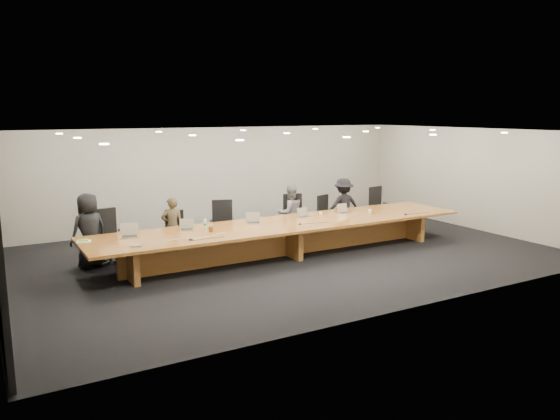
# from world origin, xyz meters

# --- Properties ---
(ground) EXTENTS (12.00, 12.00, 0.00)m
(ground) POSITION_xyz_m (0.00, 0.00, 0.00)
(ground) COLOR black
(ground) RESTS_ON ground
(back_wall) EXTENTS (12.00, 0.02, 2.80)m
(back_wall) POSITION_xyz_m (0.00, 4.00, 1.40)
(back_wall) COLOR silver
(back_wall) RESTS_ON ground
(conference_table) EXTENTS (9.00, 1.80, 0.75)m
(conference_table) POSITION_xyz_m (0.00, 0.00, 0.52)
(conference_table) COLOR brown
(conference_table) RESTS_ON ground
(chair_far_left) EXTENTS (0.70, 0.70, 1.20)m
(chair_far_left) POSITION_xyz_m (-3.65, 1.29, 0.60)
(chair_far_left) COLOR black
(chair_far_left) RESTS_ON ground
(chair_left) EXTENTS (0.64, 0.64, 1.02)m
(chair_left) POSITION_xyz_m (-2.18, 1.32, 0.51)
(chair_left) COLOR black
(chair_left) RESTS_ON ground
(chair_mid_left) EXTENTS (0.76, 0.76, 1.17)m
(chair_mid_left) POSITION_xyz_m (-1.00, 1.29, 0.58)
(chair_mid_left) COLOR black
(chair_mid_left) RESTS_ON ground
(chair_mid_right) EXTENTS (0.74, 0.74, 1.18)m
(chair_mid_right) POSITION_xyz_m (0.97, 1.24, 0.59)
(chair_mid_right) COLOR black
(chair_mid_right) RESTS_ON ground
(chair_right) EXTENTS (0.69, 0.69, 1.06)m
(chair_right) POSITION_xyz_m (2.09, 1.32, 0.53)
(chair_right) COLOR black
(chair_right) RESTS_ON ground
(chair_far_right) EXTENTS (0.72, 0.72, 1.19)m
(chair_far_right) POSITION_xyz_m (3.77, 1.17, 0.60)
(chair_far_right) COLOR black
(chair_far_right) RESTS_ON ground
(person_a) EXTENTS (0.89, 0.71, 1.58)m
(person_a) POSITION_xyz_m (-4.09, 1.21, 0.79)
(person_a) COLOR black
(person_a) RESTS_ON ground
(person_b) EXTENTS (0.54, 0.41, 1.36)m
(person_b) POSITION_xyz_m (-2.28, 1.21, 0.68)
(person_b) COLOR #3E3422
(person_b) RESTS_ON ground
(person_c) EXTENTS (0.76, 0.63, 1.45)m
(person_c) POSITION_xyz_m (0.77, 1.13, 0.72)
(person_c) COLOR slate
(person_c) RESTS_ON ground
(person_d) EXTENTS (1.05, 0.73, 1.49)m
(person_d) POSITION_xyz_m (2.48, 1.21, 0.75)
(person_d) COLOR black
(person_d) RESTS_ON ground
(laptop_a) EXTENTS (0.41, 0.33, 0.28)m
(laptop_a) POSITION_xyz_m (-3.47, 0.33, 0.89)
(laptop_a) COLOR #C5B797
(laptop_a) RESTS_ON conference_table
(laptop_b) EXTENTS (0.36, 0.32, 0.24)m
(laptop_b) POSITION_xyz_m (-2.23, 0.40, 0.87)
(laptop_b) COLOR #C0AB93
(laptop_b) RESTS_ON conference_table
(laptop_c) EXTENTS (0.37, 0.32, 0.25)m
(laptop_c) POSITION_xyz_m (-0.67, 0.33, 0.87)
(laptop_c) COLOR tan
(laptop_c) RESTS_ON conference_table
(laptop_d) EXTENTS (0.30, 0.23, 0.23)m
(laptop_d) POSITION_xyz_m (0.73, 0.37, 0.86)
(laptop_d) COLOR tan
(laptop_d) RESTS_ON conference_table
(laptop_e) EXTENTS (0.32, 0.24, 0.24)m
(laptop_e) POSITION_xyz_m (1.87, 0.32, 0.87)
(laptop_e) COLOR #C4B095
(laptop_e) RESTS_ON conference_table
(water_bottle) EXTENTS (0.08, 0.08, 0.22)m
(water_bottle) POSITION_xyz_m (-1.86, 0.28, 0.86)
(water_bottle) COLOR silver
(water_bottle) RESTS_ON conference_table
(amber_mug) EXTENTS (0.09, 0.09, 0.11)m
(amber_mug) POSITION_xyz_m (-1.86, -0.03, 0.81)
(amber_mug) COLOR brown
(amber_mug) RESTS_ON conference_table
(paper_cup_near) EXTENTS (0.09, 0.09, 0.08)m
(paper_cup_near) POSITION_xyz_m (1.19, 0.37, 0.79)
(paper_cup_near) COLOR white
(paper_cup_near) RESTS_ON conference_table
(paper_cup_far) EXTENTS (0.09, 0.09, 0.09)m
(paper_cup_far) POSITION_xyz_m (2.42, 0.03, 0.80)
(paper_cup_far) COLOR white
(paper_cup_far) RESTS_ON conference_table
(notepad) EXTENTS (0.30, 0.26, 0.02)m
(notepad) POSITION_xyz_m (-4.35, 0.37, 0.76)
(notepad) COLOR white
(notepad) RESTS_ON conference_table
(lime_gadget) EXTENTS (0.19, 0.12, 0.03)m
(lime_gadget) POSITION_xyz_m (-4.35, 0.39, 0.78)
(lime_gadget) COLOR #5BB530
(lime_gadget) RESTS_ON notepad
(av_box) EXTENTS (0.24, 0.21, 0.03)m
(av_box) POSITION_xyz_m (-3.55, -0.48, 0.77)
(av_box) COLOR #AFB0B4
(av_box) RESTS_ON conference_table
(mic_left) EXTENTS (0.14, 0.14, 0.03)m
(mic_left) POSITION_xyz_m (-2.49, -0.52, 0.76)
(mic_left) COLOR black
(mic_left) RESTS_ON conference_table
(mic_center) EXTENTS (0.13, 0.13, 0.03)m
(mic_center) POSITION_xyz_m (0.17, -0.30, 0.76)
(mic_center) COLOR black
(mic_center) RESTS_ON conference_table
(mic_right) EXTENTS (0.14, 0.14, 0.03)m
(mic_right) POSITION_xyz_m (3.05, -0.58, 0.76)
(mic_right) COLOR black
(mic_right) RESTS_ON conference_table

